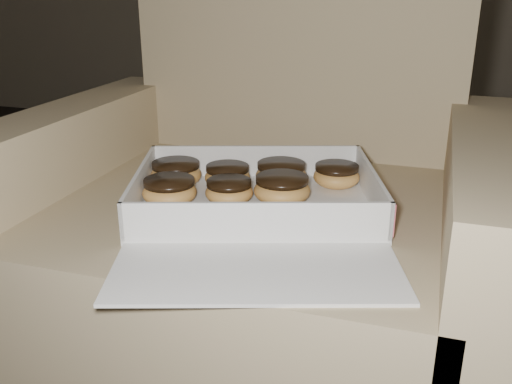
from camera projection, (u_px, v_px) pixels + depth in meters
name	position (u px, v px, depth m)	size (l,w,h in m)	color
armchair	(263.00, 245.00, 1.09)	(0.86, 0.73, 0.90)	tan
bakery_box	(258.00, 210.00, 0.91)	(0.50, 0.55, 0.07)	white
donut_a	(281.00, 174.00, 1.01)	(0.09, 0.09, 0.05)	gold
donut_b	(176.00, 173.00, 1.02)	(0.09, 0.09, 0.05)	gold
donut_c	(336.00, 175.00, 1.01)	(0.08, 0.08, 0.04)	gold
donut_d	(170.00, 191.00, 0.93)	(0.09, 0.09, 0.04)	gold
donut_e	(229.00, 191.00, 0.94)	(0.08, 0.08, 0.04)	gold
donut_f	(282.00, 189.00, 0.94)	(0.09, 0.09, 0.05)	gold
donut_g	(227.00, 176.00, 1.01)	(0.08, 0.08, 0.04)	gold
crumb_a	(323.00, 235.00, 0.83)	(0.01, 0.01, 0.00)	black
crumb_b	(257.00, 211.00, 0.91)	(0.01, 0.01, 0.00)	black
crumb_c	(350.00, 224.00, 0.86)	(0.01, 0.01, 0.00)	black
crumb_d	(364.00, 232.00, 0.84)	(0.01, 0.01, 0.00)	black
crumb_e	(228.00, 219.00, 0.88)	(0.01, 0.01, 0.00)	black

